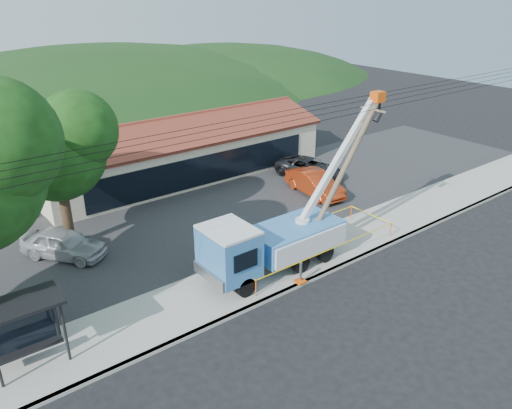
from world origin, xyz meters
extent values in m
plane|color=black|center=(0.00, 0.00, 0.00)|extent=(120.00, 120.00, 0.00)
cube|color=#A19E96|center=(0.00, 2.10, 0.07)|extent=(60.00, 0.25, 0.15)
cube|color=#A19E96|center=(0.00, 4.00, 0.07)|extent=(60.00, 4.00, 0.15)
cube|color=#28282B|center=(0.00, 12.00, 0.05)|extent=(60.00, 12.00, 0.10)
cube|color=#BDAC95|center=(4.00, 20.00, 1.70)|extent=(22.00, 8.00, 3.40)
cube|color=black|center=(4.00, 15.98, 1.43)|extent=(18.04, 0.08, 2.21)
cube|color=maroon|center=(4.00, 18.00, 3.90)|extent=(22.50, 4.53, 1.52)
cube|color=maroon|center=(4.00, 22.00, 3.90)|extent=(22.50, 4.53, 1.52)
cube|color=maroon|center=(4.00, 20.00, 4.55)|extent=(22.50, 0.30, 0.25)
cylinder|color=#332316|center=(-7.00, 13.00, 2.09)|extent=(0.56, 0.56, 4.18)
sphere|color=black|center=(-7.00, 13.00, 5.70)|extent=(5.25, 5.25, 5.25)
sphere|color=black|center=(-8.05, 13.70, 6.65)|extent=(4.20, 4.20, 4.20)
sphere|color=black|center=(-5.95, 12.30, 6.84)|extent=(4.20, 4.20, 4.20)
ellipsoid|color=#173814|center=(10.00, 55.00, 0.00)|extent=(89.60, 64.00, 32.00)
ellipsoid|color=#173814|center=(30.00, 55.00, 0.00)|extent=(72.80, 52.00, 26.00)
cylinder|color=black|center=(0.00, 3.10, 7.87)|extent=(60.00, 0.02, 0.02)
cylinder|color=black|center=(0.00, 3.60, 7.99)|extent=(60.00, 0.02, 0.02)
cylinder|color=black|center=(0.00, 4.10, 8.11)|extent=(60.00, 0.02, 0.02)
cylinder|color=black|center=(0.00, 4.50, 8.23)|extent=(60.00, 0.02, 0.02)
cylinder|color=black|center=(-2.19, 2.87, 0.66)|extent=(0.99, 0.33, 0.99)
cylinder|color=black|center=(-2.19, 5.18, 0.66)|extent=(0.99, 0.33, 0.99)
cylinder|color=black|center=(1.33, 2.87, 0.66)|extent=(0.99, 0.33, 0.99)
cylinder|color=black|center=(1.33, 5.18, 0.66)|extent=(0.99, 0.33, 0.99)
cylinder|color=black|center=(3.09, 2.87, 0.66)|extent=(0.99, 0.33, 0.99)
cylinder|color=black|center=(3.09, 5.18, 0.66)|extent=(0.99, 0.33, 0.99)
cube|color=black|center=(0.67, 4.03, 0.94)|extent=(7.27, 1.10, 0.28)
cube|color=teal|center=(-2.30, 4.03, 2.04)|extent=(2.20, 2.64, 2.31)
cube|color=silver|center=(-2.30, 4.03, 3.25)|extent=(2.20, 2.64, 0.13)
cube|color=black|center=(-3.35, 4.03, 2.20)|extent=(0.09, 1.98, 0.99)
cube|color=gray|center=(-3.46, 4.03, 1.16)|extent=(0.17, 2.53, 0.55)
cube|color=teal|center=(1.88, 4.03, 1.60)|extent=(5.06, 2.64, 1.32)
cylinder|color=silver|center=(2.43, 4.03, 2.09)|extent=(0.77, 0.77, 0.66)
cube|color=silver|center=(4.90, 4.03, 5.32)|extent=(5.17, 0.31, 6.11)
cube|color=gray|center=(5.23, 4.03, 5.60)|extent=(3.11, 0.20, 3.67)
cube|color=#ED510C|center=(7.36, 3.81, 8.27)|extent=(0.66, 0.55, 0.55)
cube|color=#ED510C|center=(0.67, 2.16, 0.21)|extent=(0.50, 0.50, 0.09)
cube|color=#ED510C|center=(3.53, 5.90, 0.21)|extent=(0.50, 0.50, 0.09)
cylinder|color=brown|center=(4.66, 3.70, 4.21)|extent=(5.66, 0.30, 8.29)
cube|color=brown|center=(6.95, 3.70, 7.66)|extent=(0.15, 1.67, 0.15)
cylinder|color=black|center=(6.77, 4.17, 7.38)|extent=(0.54, 0.33, 0.57)
cylinder|color=black|center=(6.77, 3.24, 7.38)|extent=(0.54, 0.33, 0.57)
cylinder|color=black|center=(-10.30, 3.59, 1.51)|extent=(0.11, 0.11, 2.68)
cylinder|color=black|center=(-10.28, 4.93, 1.51)|extent=(0.11, 0.11, 2.68)
cube|color=black|center=(-11.52, 4.29, 2.90)|extent=(2.94, 1.84, 0.13)
cube|color=black|center=(-11.50, 5.01, 1.51)|extent=(2.68, 0.11, 2.23)
cube|color=black|center=(-11.52, 4.29, 0.78)|extent=(2.46, 0.49, 0.09)
cylinder|color=#ED510C|center=(-1.79, 2.59, 0.61)|extent=(0.05, 0.05, 0.91)
cylinder|color=#ED510C|center=(8.20, 2.59, 0.61)|extent=(0.05, 0.05, 0.91)
cylinder|color=#ED510C|center=(8.20, 5.68, 0.61)|extent=(0.05, 0.05, 0.91)
cylinder|color=#ED510C|center=(-1.79, 5.68, 0.61)|extent=(0.05, 0.05, 0.91)
cube|color=yellow|center=(3.20, 2.59, 1.01)|extent=(9.99, 0.01, 0.05)
cube|color=yellow|center=(8.20, 4.14, 1.01)|extent=(0.01, 3.09, 0.05)
cube|color=yellow|center=(3.20, 5.68, 1.01)|extent=(9.99, 0.01, 0.05)
cube|color=yellow|center=(-1.79, 4.14, 1.01)|extent=(0.01, 3.09, 0.05)
imported|color=#ABAEB2|center=(-7.67, 12.01, 0.00)|extent=(4.31, 4.85, 1.59)
imported|color=#9B2C0F|center=(9.29, 10.12, 0.00)|extent=(2.33, 5.22, 1.66)
imported|color=black|center=(11.38, 12.90, 0.00)|extent=(3.84, 5.77, 1.47)
camera|label=1|loc=(-14.02, -13.21, 13.72)|focal=35.00mm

